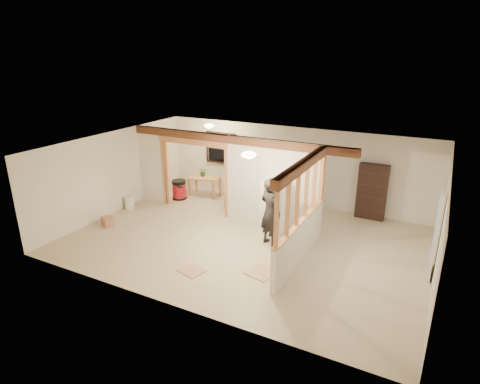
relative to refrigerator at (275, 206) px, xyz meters
The scene contains 30 objects.
floor 1.21m from the refrigerator, 117.48° to the right, with size 9.00×6.50×0.01m, color #BDAB8D.
ceiling 1.98m from the refrigerator, 117.48° to the right, with size 9.00×6.50×0.01m, color white.
wall_back 2.50m from the refrigerator, 100.21° to the left, with size 9.00×0.01×2.50m, color silver.
wall_front 4.14m from the refrigerator, 96.08° to the right, with size 9.00×0.01×2.50m, color silver.
wall_left 5.03m from the refrigerator, behind, with size 0.01×6.50×2.50m, color silver.
wall_right 4.18m from the refrigerator, 11.62° to the right, with size 0.01×6.50×2.50m, color silver.
partition_left_stub 4.53m from the refrigerator, behind, with size 0.90×0.12×2.50m, color silver.
partition_center 0.65m from the refrigerator, 122.85° to the left, with size 2.80×0.12×2.50m, color silver.
doorway_frame 2.88m from the refrigerator, behind, with size 2.46×0.14×2.20m, color tan.
header_beam_back 2.19m from the refrigerator, 165.77° to the left, with size 7.00×0.18×0.22m, color brown.
header_beam_right 2.35m from the refrigerator, 46.70° to the right, with size 0.18×3.30×0.22m, color brown.
pony_wall 1.72m from the refrigerator, 46.70° to the right, with size 0.12×3.20×1.00m, color silver.
stud_partition 1.92m from the refrigerator, 46.70° to the right, with size 0.14×3.20×1.32m, color tan.
window_back 3.91m from the refrigerator, 142.44° to the left, with size 1.12×0.10×1.10m, color black.
french_door 4.02m from the refrigerator, ahead, with size 0.12×0.86×2.00m, color white.
ceiling_dome_main 2.18m from the refrigerator, 95.77° to the right, with size 0.36×0.36×0.16m, color #FFEABF.
ceiling_dome_util 3.70m from the refrigerator, 153.49° to the left, with size 0.32×0.32×0.14m, color #FFEABF.
hanging_bulb 2.92m from the refrigerator, 162.58° to the left, with size 0.07×0.07×0.07m, color #FFD88C.
refrigerator is the anchor object (origin of this frame).
woman 0.79m from the refrigerator, 75.50° to the right, with size 0.66×0.43×1.80m, color black.
work_table 3.67m from the refrigerator, 153.99° to the left, with size 1.05×0.52×0.66m, color tan.
potted_plant 3.75m from the refrigerator, 153.62° to the left, with size 0.28×0.24×0.31m, color #31792D.
shop_vac 3.99m from the refrigerator, 166.47° to the left, with size 0.51×0.51×0.66m, color maroon.
bookshelf 3.09m from the refrigerator, 45.54° to the left, with size 0.83×0.28×1.67m, color black.
bucket 4.82m from the refrigerator, behind, with size 0.30×0.30×0.39m, color white.
box_util_a 2.31m from the refrigerator, 152.15° to the left, with size 0.31×0.26×0.26m, color #AA7552.
box_util_b 4.11m from the refrigerator, 163.99° to the left, with size 0.26×0.26×0.24m, color #AA7552.
box_front 4.80m from the refrigerator, 157.19° to the right, with size 0.32×0.26×0.26m, color #AA7552.
floor_panel_near 2.37m from the refrigerator, 74.28° to the right, with size 0.58×0.58×0.02m, color tan.
floor_panel_far 3.04m from the refrigerator, 106.57° to the right, with size 0.55×0.44×0.02m, color tan.
Camera 1 is at (4.29, -8.59, 4.76)m, focal length 30.00 mm.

